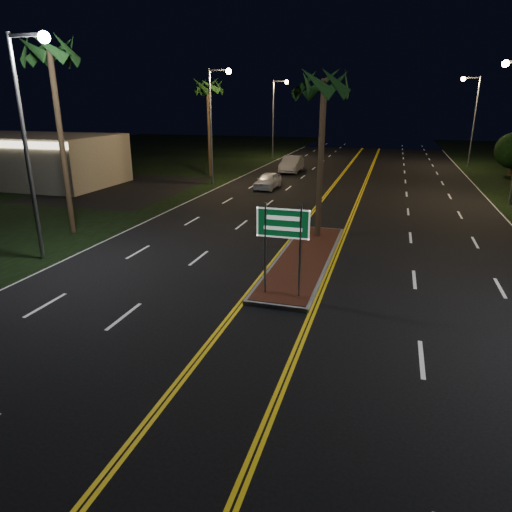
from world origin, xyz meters
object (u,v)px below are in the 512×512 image
at_px(streetlight_left_far, 276,110).
at_px(car_far, 292,163).
at_px(palm_left_far, 208,87).
at_px(car_near, 268,179).
at_px(streetlight_right_far, 472,111).
at_px(palm_left_near, 50,53).
at_px(commercial_building, 26,159).
at_px(median_island, 304,259).
at_px(streetlight_left_mid, 215,113).
at_px(streetlight_left_near, 30,124).
at_px(palm_median, 324,84).
at_px(highway_sign, 283,232).

height_order(streetlight_left_far, car_far, streetlight_left_far).
distance_m(palm_left_far, car_near, 10.78).
relative_size(streetlight_right_far, palm_left_near, 0.92).
distance_m(streetlight_left_far, car_near, 21.69).
distance_m(commercial_building, streetlight_left_far, 28.75).
bearing_deg(palm_left_far, car_near, -34.44).
distance_m(median_island, streetlight_left_mid, 20.80).
distance_m(streetlight_left_mid, car_near, 6.74).
bearing_deg(commercial_building, car_near, 9.62).
height_order(median_island, car_near, car_near).
distance_m(streetlight_left_near, car_near, 20.50).
bearing_deg(streetlight_left_far, streetlight_left_mid, -90.00).
height_order(palm_median, palm_left_near, palm_left_near).
relative_size(streetlight_left_mid, palm_left_far, 1.02).
xyz_separation_m(palm_left_far, car_far, (6.65, 4.71, -6.84)).
height_order(streetlight_left_mid, palm_left_near, palm_left_near).
distance_m(commercial_building, car_near, 20.27).
height_order(median_island, car_far, car_far).
distance_m(highway_sign, palm_left_near, 14.92).
distance_m(palm_left_near, car_near, 18.47).
xyz_separation_m(streetlight_left_far, palm_median, (10.61, -33.50, 1.62)).
xyz_separation_m(streetlight_left_far, car_far, (4.46, -11.29, -4.75)).
xyz_separation_m(commercial_building, palm_median, (26.00, -9.49, 5.27)).
distance_m(highway_sign, streetlight_left_near, 11.17).
distance_m(median_island, highway_sign, 4.80).
distance_m(highway_sign, palm_median, 9.11).
bearing_deg(car_near, streetlight_left_mid, 175.07).
bearing_deg(palm_median, car_far, 105.48).
relative_size(highway_sign, streetlight_right_far, 0.36).
xyz_separation_m(commercial_building, streetlight_right_far, (36.61, 22.01, 3.65)).
bearing_deg(streetlight_left_near, palm_left_near, 115.26).
bearing_deg(median_island, highway_sign, -90.00).
bearing_deg(car_far, commercial_building, -147.95).
bearing_deg(commercial_building, palm_left_far, 31.25).
distance_m(median_island, streetlight_left_far, 38.89).
relative_size(streetlight_left_far, palm_left_near, 0.92).
relative_size(median_island, palm_left_near, 1.05).
bearing_deg(streetlight_left_near, palm_median, 31.49).
height_order(streetlight_left_near, car_near, streetlight_left_near).
distance_m(palm_left_far, car_far, 10.64).
height_order(median_island, streetlight_right_far, streetlight_right_far).
bearing_deg(palm_median, highway_sign, -90.00).
bearing_deg(palm_left_far, streetlight_right_far, 30.88).
xyz_separation_m(streetlight_left_mid, streetlight_right_far, (21.23, 18.00, 0.00)).
distance_m(streetlight_left_mid, car_far, 10.88).
bearing_deg(streetlight_left_mid, highway_sign, -63.41).
bearing_deg(highway_sign, palm_left_near, 157.40).
bearing_deg(highway_sign, streetlight_left_far, 104.44).
relative_size(streetlight_left_near, car_far, 1.66).
bearing_deg(palm_left_far, median_island, -58.64).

